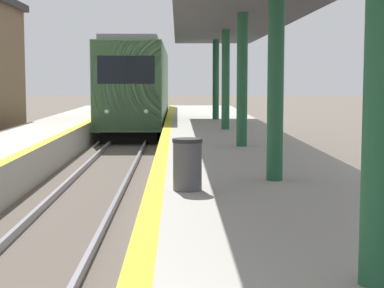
% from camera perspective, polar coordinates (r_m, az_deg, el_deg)
% --- Properties ---
extents(train, '(2.81, 16.67, 4.44)m').
position_cam_1_polar(train, '(33.64, -4.76, 5.10)').
color(train, black).
rests_on(train, ground).
extents(station_canopy, '(3.54, 28.21, 3.62)m').
position_cam_1_polar(station_canopy, '(16.69, 4.52, 11.53)').
color(station_canopy, '#1E5133').
rests_on(station_canopy, platform_right).
extents(trash_bin, '(0.47, 0.47, 0.81)m').
position_cam_1_polar(trash_bin, '(10.00, -0.41, -1.81)').
color(trash_bin, '#4C4C51').
rests_on(trash_bin, platform_right).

